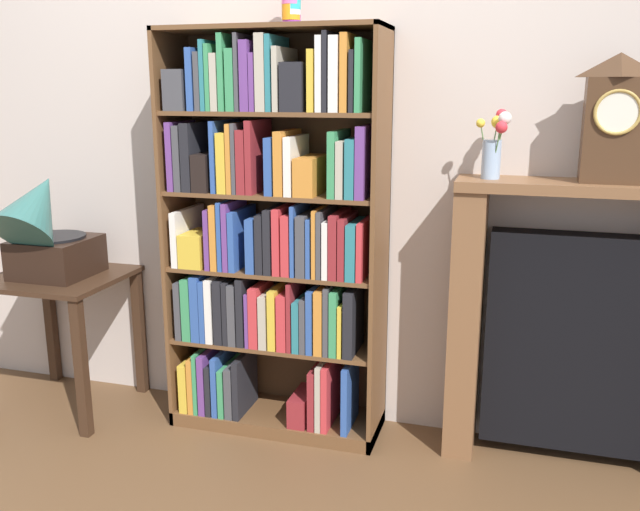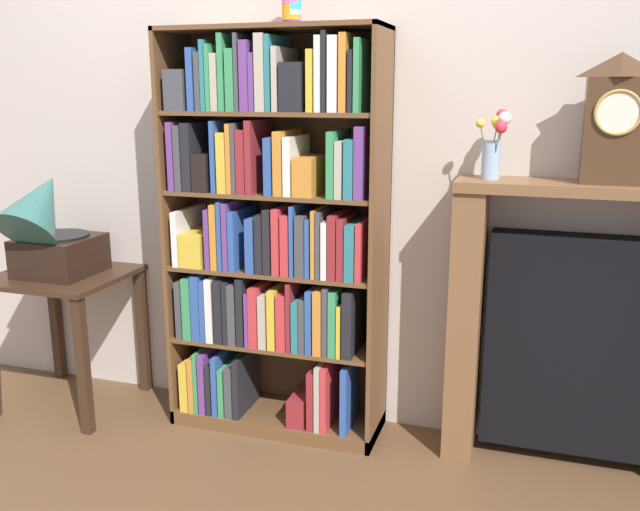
{
  "view_description": "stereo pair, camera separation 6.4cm",
  "coord_description": "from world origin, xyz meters",
  "px_view_note": "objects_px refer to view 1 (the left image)",
  "views": [
    {
      "loc": [
        0.97,
        -2.48,
        1.46
      ],
      "look_at": [
        0.2,
        0.14,
        0.79
      ],
      "focal_mm": 38.2,
      "sensor_mm": 36.0,
      "label": 1
    },
    {
      "loc": [
        1.03,
        -2.46,
        1.46
      ],
      "look_at": [
        0.2,
        0.14,
        0.79
      ],
      "focal_mm": 38.2,
      "sensor_mm": 36.0,
      "label": 2
    }
  ],
  "objects_px": {
    "mantel_clock": "(615,119)",
    "flower_vase": "(494,145)",
    "bookshelf": "(272,241)",
    "fireplace_mantel": "(578,329)",
    "gramophone": "(45,229)",
    "side_table_left": "(61,305)"
  },
  "relations": [
    {
      "from": "fireplace_mantel",
      "to": "flower_vase",
      "type": "height_order",
      "value": "flower_vase"
    },
    {
      "from": "bookshelf",
      "to": "flower_vase",
      "type": "relative_size",
      "value": 6.57
    },
    {
      "from": "gramophone",
      "to": "flower_vase",
      "type": "bearing_deg",
      "value": 5.79
    },
    {
      "from": "gramophone",
      "to": "flower_vase",
      "type": "distance_m",
      "value": 1.93
    },
    {
      "from": "flower_vase",
      "to": "fireplace_mantel",
      "type": "bearing_deg",
      "value": 3.53
    },
    {
      "from": "bookshelf",
      "to": "fireplace_mantel",
      "type": "distance_m",
      "value": 1.27
    },
    {
      "from": "bookshelf",
      "to": "mantel_clock",
      "type": "xyz_separation_m",
      "value": [
        1.29,
        0.04,
        0.52
      ]
    },
    {
      "from": "gramophone",
      "to": "fireplace_mantel",
      "type": "bearing_deg",
      "value": 5.43
    },
    {
      "from": "side_table_left",
      "to": "fireplace_mantel",
      "type": "bearing_deg",
      "value": 3.97
    },
    {
      "from": "flower_vase",
      "to": "bookshelf",
      "type": "bearing_deg",
      "value": -177.49
    },
    {
      "from": "bookshelf",
      "to": "fireplace_mantel",
      "type": "bearing_deg",
      "value": 2.81
    },
    {
      "from": "gramophone",
      "to": "bookshelf",
      "type": "bearing_deg",
      "value": 8.63
    },
    {
      "from": "mantel_clock",
      "to": "side_table_left",
      "type": "bearing_deg",
      "value": -176.68
    },
    {
      "from": "gramophone",
      "to": "mantel_clock",
      "type": "distance_m",
      "value": 2.35
    },
    {
      "from": "side_table_left",
      "to": "flower_vase",
      "type": "bearing_deg",
      "value": 4.06
    },
    {
      "from": "mantel_clock",
      "to": "bookshelf",
      "type": "bearing_deg",
      "value": -178.32
    },
    {
      "from": "side_table_left",
      "to": "gramophone",
      "type": "relative_size",
      "value": 1.19
    },
    {
      "from": "mantel_clock",
      "to": "flower_vase",
      "type": "relative_size",
      "value": 1.76
    },
    {
      "from": "bookshelf",
      "to": "fireplace_mantel",
      "type": "height_order",
      "value": "bookshelf"
    },
    {
      "from": "side_table_left",
      "to": "bookshelf",
      "type": "bearing_deg",
      "value": 5.41
    },
    {
      "from": "gramophone",
      "to": "fireplace_mantel",
      "type": "xyz_separation_m",
      "value": [
        2.23,
        0.21,
        -0.31
      ]
    },
    {
      "from": "fireplace_mantel",
      "to": "flower_vase",
      "type": "relative_size",
      "value": 4.37
    }
  ]
}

